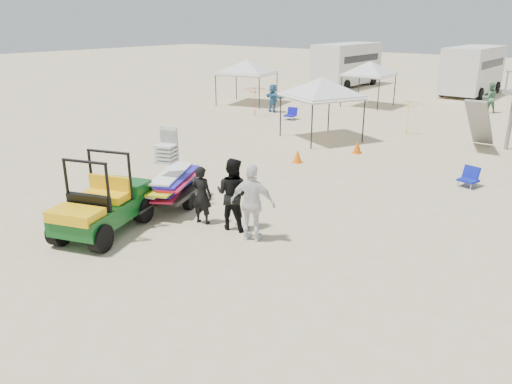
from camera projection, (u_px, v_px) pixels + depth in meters
The scene contains 18 objects.
ground at pixel (145, 286), 10.10m from camera, with size 140.00×140.00×0.00m, color beige.
utility_cart at pixel (99, 198), 12.28m from camera, with size 2.11×2.90×1.98m.
surf_trailer at pixel (171, 179), 14.03m from camera, with size 1.85×2.51×2.03m.
man_left at pixel (202, 195), 12.94m from camera, with size 0.57×0.37×1.56m, color black.
man_mid at pixel (233, 194), 12.57m from camera, with size 0.91×0.71×1.87m, color black.
man_right at pixel (253, 203), 11.88m from camera, with size 1.12×0.46×1.90m, color white.
canopy_white_a at pixel (323, 81), 21.45m from camera, with size 3.70×3.70×3.11m.
canopy_white_b at pixel (247, 62), 30.60m from camera, with size 3.73×3.73×3.10m.
canopy_white_c at pixel (370, 64), 29.74m from camera, with size 2.63×2.63×3.08m.
umbrella_a at pixel (254, 101), 27.22m from camera, with size 1.77×1.81×1.62m, color red.
umbrella_b at pixel (408, 117), 22.88m from camera, with size 1.75×1.78×1.61m, color yellow.
cone_near at pixel (357, 147), 19.89m from camera, with size 0.34×0.34×0.50m, color #DD5C06.
cone_far at pixel (298, 156), 18.58m from camera, with size 0.34×0.34×0.50m, color orange.
beach_chair_a at pixel (291, 114), 26.46m from camera, with size 0.62×0.66×0.64m.
beach_chair_b at pixel (470, 177), 15.98m from camera, with size 0.65×0.70×0.64m.
rv_far_left at pixel (347, 63), 38.69m from camera, with size 2.64×6.80×3.25m.
rv_mid_left at pixel (473, 68), 34.50m from camera, with size 2.65×6.50×3.25m.
distant_beachgoers at pixel (470, 111), 24.25m from camera, with size 22.28×18.10×1.81m.
Camera 1 is at (7.32, -5.55, 5.14)m, focal length 35.00 mm.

